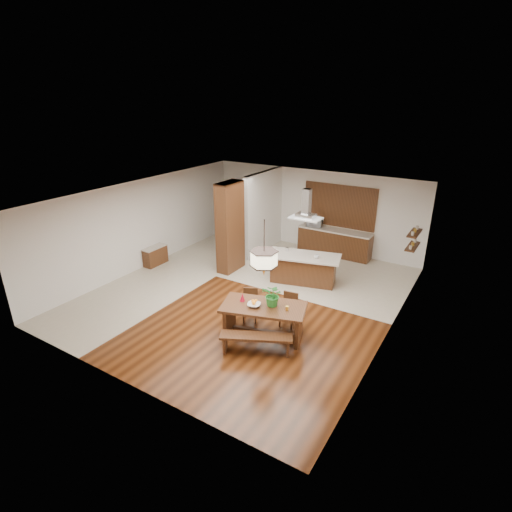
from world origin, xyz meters
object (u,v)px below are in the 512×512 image
Objects in this scene: dining_bench at (256,344)px; fruit_bowl at (254,305)px; dining_table at (264,314)px; foliage_plant at (273,295)px; dining_chair_right at (288,310)px; kitchen_island at (303,268)px; dining_chair_left at (250,306)px; island_cup at (316,257)px; hallway_console at (155,256)px; range_hood at (306,204)px; pendant_lantern at (264,248)px; microwave at (315,222)px.

fruit_bowl is at bearing 126.15° from dining_bench.
dining_table is 0.54m from foliage_plant.
dining_chair_right is 0.36× the size of kitchen_island.
dining_table is 2.54× the size of dining_chair_left.
dining_bench is 3.84m from island_cup.
range_hood is (4.84, 1.36, 2.15)m from hallway_console.
dining_chair_left is at bearing -102.88° from island_cup.
pendant_lantern is 2.44× the size of microwave.
microwave reaches higher than island_cup.
dining_bench is at bearing -94.42° from kitchen_island.
fruit_bowl is at bearing -142.88° from dining_table.
dining_table is 0.79m from dining_chair_right.
island_cup reaches higher than dining_chair_right.
dining_chair_left is (-0.85, 1.09, 0.20)m from dining_bench.
fruit_bowl reaches higher than dining_chair_left.
kitchen_island is at bearing -83.11° from microwave.
island_cup is 2.97m from microwave.
pendant_lantern reaches higher than fruit_bowl.
range_hood is 3.06m from microwave.
dining_chair_left is 0.97m from dining_chair_right.
dining_chair_right is 2.57m from kitchen_island.
range_hood reaches higher than microwave.
dining_chair_right is (0.93, 0.29, 0.00)m from dining_chair_left.
foliage_plant is at bearing -85.86° from island_cup.
microwave is at bearing 100.46° from fruit_bowl.
pendant_lantern is (-0.00, -0.00, 1.65)m from dining_table.
range_hood reaches higher than dining_bench.
dining_chair_left reaches higher than hallway_console.
range_hood reaches higher than fruit_bowl.
pendant_lantern reaches higher than hallway_console.
island_cup is (5.27, 1.29, 0.64)m from hallway_console.
pendant_lantern is at bearing -18.80° from hallway_console.
dining_chair_right reaches higher than hallway_console.
kitchen_island is at bearing 15.71° from hallway_console.
dining_bench is at bearing -86.36° from island_cup.
dining_chair_left is at bearing 129.57° from fruit_bowl.
foliage_plant is at bearing 91.74° from dining_bench.
dining_table is 0.79m from dining_bench.
dining_bench is 1.90× the size of dining_chair_left.
pendant_lantern is at bearing -89.45° from island_cup.
foliage_plant is (0.19, 0.12, -1.16)m from pendant_lantern.
pendant_lantern is at bearing -135.00° from dining_table.
dining_bench is 6.68m from microwave.
foliage_plant is at bearing -17.10° from hallway_console.
dining_chair_left is 1.54× the size of foliage_plant.
dining_chair_right reaches higher than dining_chair_left.
dining_chair_left is at bearing 146.68° from dining_table.
dining_chair_left is 0.64× the size of pendant_lantern.
dining_chair_left is 3.43m from range_hood.
dining_bench is 3.90m from kitchen_island.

